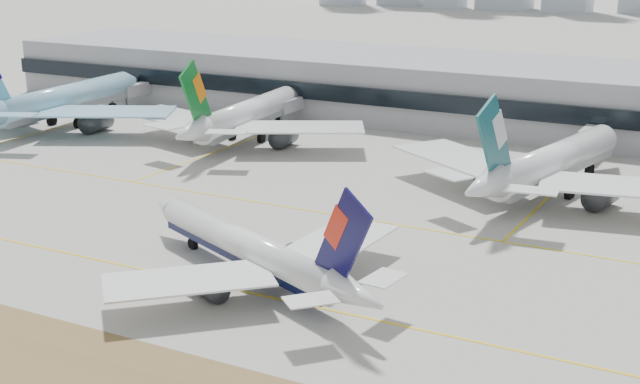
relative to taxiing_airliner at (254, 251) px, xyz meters
The scene contains 6 objects.
ground 4.48m from the taxiing_airliner, 81.49° to the left, with size 3000.00×3000.00×0.00m, color #A09D96.
taxiing_airliner is the anchor object (origin of this frame).
widebody_korean 112.95m from the taxiing_airliner, 146.47° to the left, with size 65.78×64.58×23.52m.
widebody_eva 83.96m from the taxiing_airliner, 123.76° to the left, with size 59.94×58.98×21.48m.
widebody_cathay 63.81m from the taxiing_airliner, 67.70° to the left, with size 59.59×59.10×21.62m.
terminal 116.23m from the taxiing_airliner, 89.90° to the left, with size 280.00×43.10×15.00m.
Camera 1 is at (60.18, -95.25, 44.78)m, focal length 50.00 mm.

